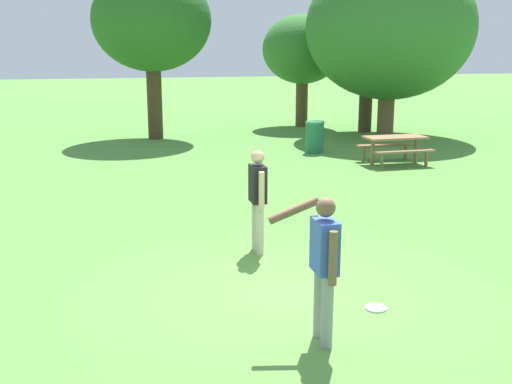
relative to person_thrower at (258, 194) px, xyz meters
The scene contains 10 objects.
ground_plane 2.06m from the person_thrower, 94.45° to the right, with size 120.00×120.00×0.00m, color #568E3D.
person_thrower is the anchor object (origin of this frame).
person_catcher 3.16m from the person_thrower, 92.00° to the right, with size 0.67×0.63×1.64m.
frisbee 2.81m from the person_thrower, 71.09° to the right, with size 0.26×0.26×0.03m, color white.
picnic_table_near 8.54m from the person_thrower, 48.67° to the left, with size 1.71×1.43×0.77m.
trash_can_beside_table 9.69m from the person_thrower, 64.75° to the left, with size 0.59×0.59×0.96m.
tree_tall_left 13.38m from the person_thrower, 91.34° to the left, with size 4.08×4.08×5.81m.
tree_broad_center 16.26m from the person_thrower, 68.77° to the left, with size 3.22×3.22×4.46m.
tree_far_right 15.18m from the person_thrower, 59.18° to the left, with size 3.51×3.51×5.01m.
tree_slender_mid 14.23m from the person_thrower, 55.67° to the left, with size 5.92×5.92×6.37m.
Camera 1 is at (-2.26, -7.23, 3.18)m, focal length 43.40 mm.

